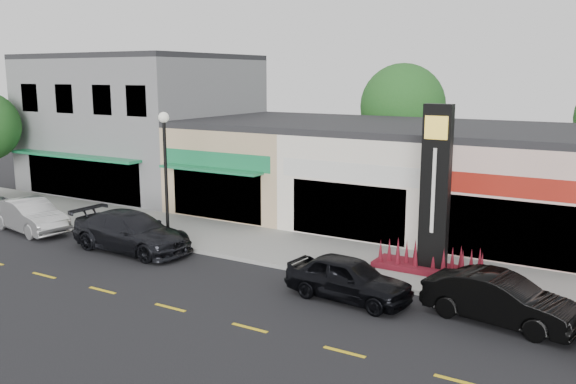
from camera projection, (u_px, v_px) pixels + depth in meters
name	position (u px, v px, depth m)	size (l,w,h in m)	color
ground	(302.00, 296.00, 19.96)	(120.00, 120.00, 0.00)	black
sidewalk	(357.00, 260.00, 23.61)	(52.00, 4.30, 0.15)	gray
curb	(331.00, 276.00, 21.71)	(52.00, 0.20, 0.15)	gray
building_grey_2story	(142.00, 123.00, 37.92)	(12.00, 10.95, 8.30)	slate
shop_beige	(271.00, 162.00, 33.45)	(7.00, 10.85, 4.80)	tan
shop_cream	(391.00, 172.00, 29.92)	(7.00, 10.01, 4.80)	silver
shop_pink_w	(543.00, 186.00, 26.38)	(7.00, 10.01, 4.80)	beige
tree_rear_west	(403.00, 106.00, 37.40)	(5.20, 5.20, 7.83)	#382619
lamp_west_near	(165.00, 163.00, 25.44)	(0.44, 0.44, 5.47)	black
pylon_sign	(434.00, 214.00, 21.54)	(4.20, 1.30, 6.00)	#590F1B
car_white_van	(30.00, 216.00, 27.96)	(4.60, 1.60, 1.52)	#BDBDBD
car_dark_sedan	(131.00, 232.00, 24.95)	(5.48, 2.23, 1.59)	black
car_black_sedan	(348.00, 278.00, 19.52)	(4.18, 1.68, 1.42)	black
car_black_conv	(500.00, 299.00, 17.68)	(4.39, 1.53, 1.45)	black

